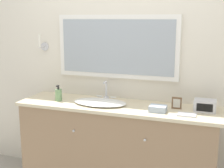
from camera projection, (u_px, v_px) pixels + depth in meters
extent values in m
cube|color=silver|center=(126.00, 59.00, 3.15)|extent=(8.00, 0.06, 2.55)
cube|color=white|center=(117.00, 47.00, 3.11)|extent=(1.25, 0.04, 0.63)
cube|color=#9EA8B2|center=(116.00, 47.00, 3.09)|extent=(1.16, 0.01, 0.54)
cylinder|color=silver|center=(45.00, 47.00, 3.39)|extent=(0.09, 0.01, 0.09)
cylinder|color=silver|center=(42.00, 47.00, 3.34)|extent=(0.02, 0.10, 0.02)
cylinder|color=white|center=(39.00, 41.00, 3.28)|extent=(0.02, 0.02, 0.14)
cube|color=#937556|center=(117.00, 149.00, 3.07)|extent=(1.88, 0.48, 0.84)
cube|color=beige|center=(117.00, 106.00, 2.98)|extent=(1.93, 0.52, 0.03)
sphere|color=silver|center=(74.00, 131.00, 2.89)|extent=(0.02, 0.02, 0.02)
sphere|color=silver|center=(145.00, 140.00, 2.67)|extent=(0.02, 0.02, 0.02)
ellipsoid|color=white|center=(100.00, 102.00, 3.00)|extent=(0.52, 0.31, 0.03)
cylinder|color=silver|center=(106.00, 98.00, 3.16)|extent=(0.06, 0.06, 0.03)
cylinder|color=silver|center=(106.00, 89.00, 3.14)|extent=(0.02, 0.02, 0.16)
cylinder|color=silver|center=(105.00, 82.00, 3.09)|extent=(0.02, 0.07, 0.02)
cylinder|color=white|center=(99.00, 96.00, 3.18)|extent=(0.06, 0.02, 0.02)
cylinder|color=white|center=(113.00, 97.00, 3.13)|extent=(0.05, 0.02, 0.02)
cylinder|color=#709966|center=(59.00, 95.00, 3.11)|extent=(0.07, 0.07, 0.12)
cylinder|color=black|center=(58.00, 87.00, 3.09)|extent=(0.02, 0.02, 0.04)
cube|color=black|center=(58.00, 86.00, 3.08)|extent=(0.02, 0.03, 0.01)
cube|color=#BCBCC1|center=(205.00, 106.00, 2.76)|extent=(0.19, 0.14, 0.10)
cube|color=black|center=(205.00, 108.00, 2.70)|extent=(0.14, 0.01, 0.07)
cube|color=brown|center=(177.00, 103.00, 2.83)|extent=(0.09, 0.01, 0.11)
cube|color=beige|center=(177.00, 103.00, 2.82)|extent=(0.06, 0.00, 0.08)
cube|color=#A8B7C6|center=(158.00, 109.00, 2.76)|extent=(0.15, 0.12, 0.05)
cube|color=silver|center=(187.00, 115.00, 2.66)|extent=(0.16, 0.11, 0.01)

